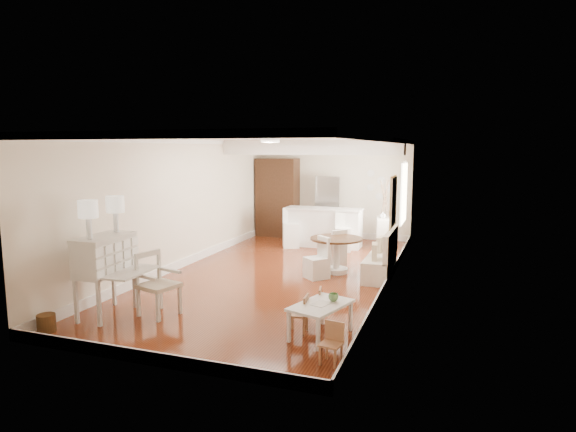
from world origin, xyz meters
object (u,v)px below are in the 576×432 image
Objects in this scene: gustavian_armchair at (159,284)px; kids_chair_b at (312,305)px; secretary_bureau at (106,276)px; dining_table at (336,255)px; slip_chair_near at (317,258)px; breakfast_counter at (323,227)px; kids_chair_a at (298,314)px; bar_stool_left at (291,228)px; slip_chair_far at (334,247)px; fridge at (340,209)px; wicker_basket at (46,323)px; kids_chair_c at (331,344)px; bar_stool_right at (343,233)px; pantry_cabinet at (278,198)px; sideboard at (384,234)px; kids_table at (321,320)px.

kids_chair_b is at bearing -64.34° from gustavian_armchair.
secretary_bureau is 4.65m from dining_table.
breakfast_counter is at bearing 144.72° from slip_chair_near.
kids_chair_b is at bearing 164.87° from kids_chair_a.
slip_chair_near is 3.10m from bar_stool_left.
fridge is (-0.60, 3.06, 0.48)m from slip_chair_far.
wicker_basket is 4.10m from kids_chair_c.
bar_stool_right is 2.87m from pantry_cabinet.
bar_stool_left is (-1.75, 2.18, 0.14)m from dining_table.
gustavian_armchair is 0.48× the size of breakfast_counter.
slip_chair_far reaches higher than sideboard.
bar_stool_left reaches higher than slip_chair_near.
kids_chair_b is 3.00m from dining_table.
slip_chair_far is 3.16m from fridge.
fridge is at bearing 101.09° from kids_table.
bar_stool_right is at bearing 67.50° from wicker_basket.
bar_stool_left is (-2.36, 5.64, 0.28)m from kids_table.
breakfast_counter is (-0.98, 2.58, 0.14)m from dining_table.
secretary_bureau is 1.16× the size of dining_table.
dining_table reaches higher than kids_table.
wicker_basket is 3.59m from kids_chair_a.
secretary_bureau reaches higher than breakfast_counter.
sideboard is at bearing -9.14° from bar_stool_left.
kids_chair_b is 0.50× the size of dining_table.
kids_chair_c is at bearing -77.58° from fridge.
pantry_cabinet is (0.45, 8.24, 1.02)m from wicker_basket.
kids_chair_a reaches higher than kids_chair_c.
kids_table is at bearing -65.20° from pantry_cabinet.
secretary_bureau reaches higher than bar_stool_right.
kids_chair_a is (3.40, 1.15, 0.15)m from wicker_basket.
wicker_basket is at bearing -128.14° from bar_stool_right.
bar_stool_right is (1.66, 5.59, -0.01)m from gustavian_armchair.
sideboard is at bearing -159.63° from slip_chair_far.
gustavian_armchair is 2.42m from kids_chair_b.
pantry_cabinet is at bearing -101.20° from slip_chair_far.
bar_stool_right is at bearing 99.13° from dining_table.
slip_chair_near is at bearing -83.14° from fridge.
kids_table is (2.62, -0.01, -0.26)m from gustavian_armchair.
gustavian_armchair reaches higher than sideboard.
gustavian_armchair is 7.20m from fridge.
pantry_cabinet is at bearing 98.69° from bar_stool_left.
breakfast_counter is 2.00× the size of bar_stool_left.
slip_chair_far is (-0.18, 0.57, 0.04)m from dining_table.
wicker_basket is 4.95m from slip_chair_near.
bar_stool_right is (-1.30, 6.39, 0.22)m from kids_chair_c.
kids_table is at bearing 80.32° from kids_chair_a.
slip_chair_near is at bearing 48.84° from secretary_bureau.
wicker_basket is 6.91m from bar_stool_left.
slip_chair_far is (-0.45, 4.00, 0.14)m from kids_chair_a.
kids_chair_a is at bearing -75.15° from gustavian_armchair.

